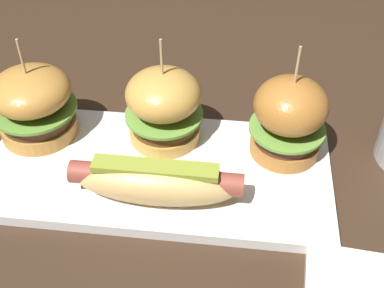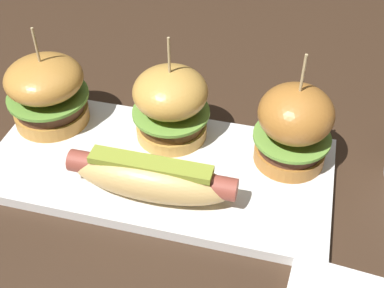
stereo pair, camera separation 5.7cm
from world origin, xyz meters
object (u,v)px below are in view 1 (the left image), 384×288
at_px(hot_dog, 156,180).
at_px(slider_right, 289,118).
at_px(slider_center, 163,106).
at_px(platter_main, 158,171).
at_px(slider_left, 33,103).

relative_size(hot_dog, slider_right, 1.30).
relative_size(hot_dog, slider_center, 1.36).
bearing_deg(platter_main, slider_left, 164.24).
distance_m(platter_main, slider_left, 0.17).
bearing_deg(platter_main, hot_dog, -81.53).
bearing_deg(platter_main, slider_right, 17.06).
bearing_deg(slider_center, platter_main, -88.71).
bearing_deg(slider_left, slider_right, 0.13).
bearing_deg(platter_main, slider_center, 91.29).
xyz_separation_m(platter_main, slider_center, (-0.00, 0.06, 0.06)).
bearing_deg(slider_left, platter_main, -15.76).
bearing_deg(slider_center, hot_dog, -85.38).
height_order(platter_main, hot_dog, hot_dog).
relative_size(slider_left, slider_right, 0.92).
height_order(slider_center, slider_right, slider_right).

